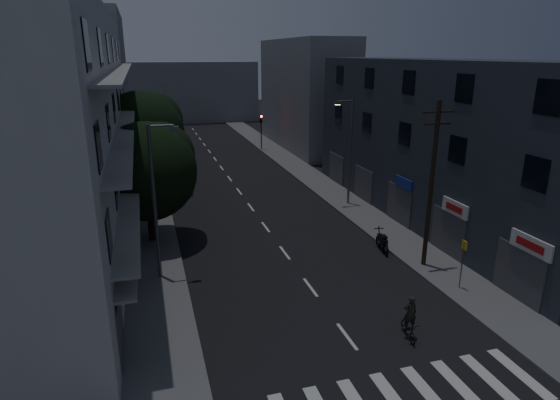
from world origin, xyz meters
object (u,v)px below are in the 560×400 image
motorcycle (382,242)px  utility_pole (432,182)px  cyclist (409,324)px  bus_stop_sign (463,256)px

motorcycle → utility_pole: bearing=-56.5°
utility_pole → cyclist: utility_pole is taller
utility_pole → bus_stop_sign: bearing=-86.4°
cyclist → motorcycle: bearing=79.0°
bus_stop_sign → motorcycle: (-1.35, 5.53, -1.36)m
bus_stop_sign → motorcycle: bearing=103.7°
utility_pole → cyclist: size_ratio=4.65×
motorcycle → cyclist: (-3.29, -8.43, 0.12)m
utility_pole → motorcycle: (-1.16, 2.63, -4.33)m
utility_pole → cyclist: 8.44m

